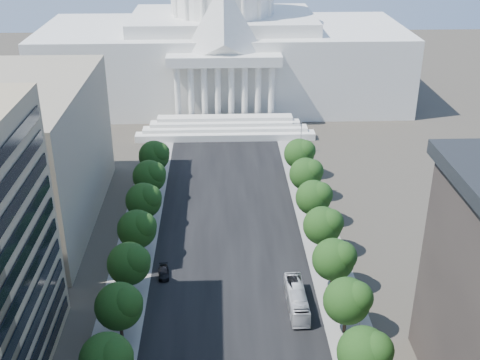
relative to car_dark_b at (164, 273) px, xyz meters
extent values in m
cube|color=black|center=(12.61, 12.96, -0.70)|extent=(30.00, 260.00, 0.01)
cube|color=gray|center=(-6.39, 12.96, -0.70)|extent=(8.00, 260.00, 0.02)
cube|color=gray|center=(31.61, 12.96, -0.70)|extent=(8.00, 260.00, 0.02)
cube|color=white|center=(12.61, 107.96, 11.80)|extent=(120.00, 50.00, 25.00)
cube|color=white|center=(12.61, 107.96, 26.30)|extent=(60.00, 40.00, 4.00)
cube|color=white|center=(12.61, 80.96, 19.80)|extent=(34.00, 8.00, 3.00)
sphere|color=black|center=(-5.39, -29.04, 5.47)|extent=(7.60, 7.60, 7.60)
sphere|color=black|center=(-4.06, -29.80, 6.61)|extent=(5.32, 5.32, 5.32)
cylinder|color=#33261C|center=(-5.39, -17.04, 0.77)|extent=(0.56, 0.56, 2.94)
sphere|color=black|center=(-5.39, -17.04, 5.47)|extent=(7.60, 7.60, 7.60)
sphere|color=black|center=(-4.06, -17.80, 6.61)|extent=(5.32, 5.32, 5.32)
cylinder|color=#33261C|center=(-5.39, -5.04, 0.77)|extent=(0.56, 0.56, 2.94)
sphere|color=black|center=(-5.39, -5.04, 5.47)|extent=(7.60, 7.60, 7.60)
sphere|color=black|center=(-4.06, -5.80, 6.61)|extent=(5.32, 5.32, 5.32)
cylinder|color=#33261C|center=(-5.39, 6.96, 0.77)|extent=(0.56, 0.56, 2.94)
sphere|color=black|center=(-5.39, 6.96, 5.47)|extent=(7.60, 7.60, 7.60)
sphere|color=black|center=(-4.06, 6.20, 6.61)|extent=(5.32, 5.32, 5.32)
cylinder|color=#33261C|center=(-5.39, 18.96, 0.77)|extent=(0.56, 0.56, 2.94)
sphere|color=black|center=(-5.39, 18.96, 5.47)|extent=(7.60, 7.60, 7.60)
sphere|color=black|center=(-4.06, 18.20, 6.61)|extent=(5.32, 5.32, 5.32)
cylinder|color=#33261C|center=(-5.39, 30.96, 0.77)|extent=(0.56, 0.56, 2.94)
sphere|color=black|center=(-5.39, 30.96, 5.47)|extent=(7.60, 7.60, 7.60)
sphere|color=black|center=(-4.06, 30.20, 6.61)|extent=(5.32, 5.32, 5.32)
cylinder|color=#33261C|center=(-5.39, 42.96, 0.77)|extent=(0.56, 0.56, 2.94)
sphere|color=black|center=(-5.39, 42.96, 5.47)|extent=(7.60, 7.60, 7.60)
sphere|color=black|center=(-4.06, 42.20, 6.61)|extent=(5.32, 5.32, 5.32)
sphere|color=black|center=(30.61, -29.04, 5.47)|extent=(7.60, 7.60, 7.60)
sphere|color=black|center=(31.94, -29.80, 6.61)|extent=(5.32, 5.32, 5.32)
cylinder|color=#33261C|center=(30.61, -17.04, 0.77)|extent=(0.56, 0.56, 2.94)
sphere|color=black|center=(30.61, -17.04, 5.47)|extent=(7.60, 7.60, 7.60)
sphere|color=black|center=(31.94, -17.80, 6.61)|extent=(5.32, 5.32, 5.32)
cylinder|color=#33261C|center=(30.61, -5.04, 0.77)|extent=(0.56, 0.56, 2.94)
sphere|color=black|center=(30.61, -5.04, 5.47)|extent=(7.60, 7.60, 7.60)
sphere|color=black|center=(31.94, -5.80, 6.61)|extent=(5.32, 5.32, 5.32)
cylinder|color=#33261C|center=(30.61, 6.96, 0.77)|extent=(0.56, 0.56, 2.94)
sphere|color=black|center=(30.61, 6.96, 5.47)|extent=(7.60, 7.60, 7.60)
sphere|color=black|center=(31.94, 6.20, 6.61)|extent=(5.32, 5.32, 5.32)
cylinder|color=#33261C|center=(30.61, 18.96, 0.77)|extent=(0.56, 0.56, 2.94)
sphere|color=black|center=(30.61, 18.96, 5.47)|extent=(7.60, 7.60, 7.60)
sphere|color=black|center=(31.94, 18.20, 6.61)|extent=(5.32, 5.32, 5.32)
cylinder|color=#33261C|center=(30.61, 30.96, 0.77)|extent=(0.56, 0.56, 2.94)
sphere|color=black|center=(30.61, 30.96, 5.47)|extent=(7.60, 7.60, 7.60)
sphere|color=black|center=(31.94, 30.20, 6.61)|extent=(5.32, 5.32, 5.32)
cylinder|color=#33261C|center=(30.61, 42.96, 0.77)|extent=(0.56, 0.56, 2.94)
sphere|color=black|center=(30.61, 42.96, 5.47)|extent=(7.60, 7.60, 7.60)
sphere|color=black|center=(31.94, 42.20, 6.61)|extent=(5.32, 5.32, 5.32)
cylinder|color=gray|center=(33.11, -17.04, 3.80)|extent=(0.18, 0.18, 9.00)
cylinder|color=gray|center=(31.91, -17.04, 8.10)|extent=(2.40, 0.14, 0.14)
sphere|color=gray|center=(30.81, -17.04, 8.00)|extent=(0.44, 0.44, 0.44)
cylinder|color=gray|center=(33.11, 7.96, 3.80)|extent=(0.18, 0.18, 9.00)
cylinder|color=gray|center=(31.91, 7.96, 8.10)|extent=(2.40, 0.14, 0.14)
sphere|color=gray|center=(30.81, 7.96, 8.00)|extent=(0.44, 0.44, 0.44)
cylinder|color=gray|center=(33.11, 32.96, 3.80)|extent=(0.18, 0.18, 9.00)
cylinder|color=gray|center=(31.91, 32.96, 8.10)|extent=(2.40, 0.14, 0.14)
sphere|color=gray|center=(30.81, 32.96, 8.00)|extent=(0.44, 0.44, 0.44)
cylinder|color=gray|center=(33.11, 57.96, 3.80)|extent=(0.18, 0.18, 9.00)
cylinder|color=gray|center=(31.91, 57.96, 8.10)|extent=(2.40, 0.14, 0.14)
sphere|color=gray|center=(30.81, 57.96, 8.00)|extent=(0.44, 0.44, 0.44)
imported|color=black|center=(0.00, 0.00, 0.00)|extent=(2.41, 4.97, 1.40)
imported|color=silver|center=(23.61, -10.39, 1.05)|extent=(3.14, 12.60, 3.50)
camera|label=1|loc=(10.75, -94.23, 63.75)|focal=45.00mm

